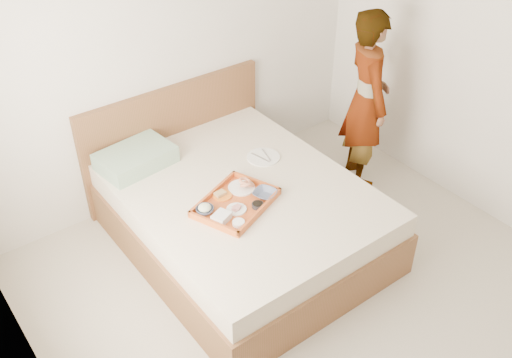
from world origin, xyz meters
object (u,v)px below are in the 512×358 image
Objects in this scene: bed at (243,216)px; dinner_plate at (263,157)px; person at (366,100)px; tray at (236,202)px.

bed is 0.51m from dinner_plate.
person is at bearing 4.05° from bed.
person reaches higher than dinner_plate.
dinner_plate is (0.36, 0.22, 0.27)m from bed.
dinner_plate is at bearing 107.46° from person.
dinner_plate reaches higher than bed.
tray is 0.63m from dinner_plate.
bed is 1.43m from person.
bed is 7.74× the size of dinner_plate.
dinner_plate is at bearing 31.35° from bed.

